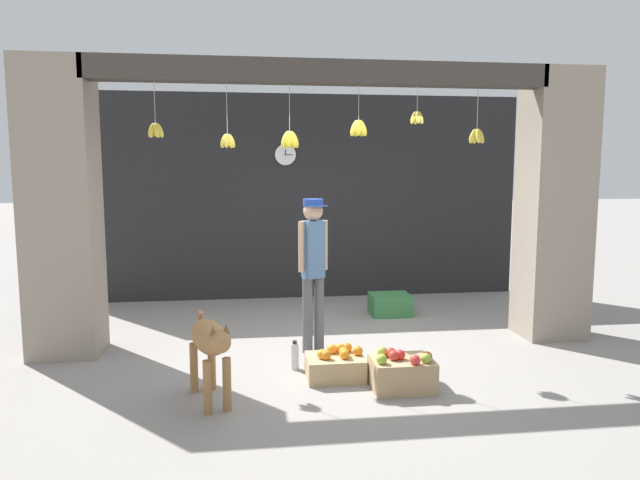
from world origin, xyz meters
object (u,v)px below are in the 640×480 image
Objects in this scene: produce_box_green at (390,304)px; fruit_crate_apples at (402,372)px; dog at (210,342)px; shopkeeper at (313,263)px; wall_clock at (285,155)px; water_bottle at (295,356)px; fruit_crate_oranges at (336,365)px.

fruit_crate_apples is at bearing -101.97° from produce_box_green.
shopkeeper is (1.00, 1.25, 0.44)m from dog.
shopkeeper is at bearing -87.56° from wall_clock.
water_bottle is at bearing 42.98° from shopkeeper.
fruit_crate_apples is 1.10m from water_bottle.
produce_box_green is 2.69m from wall_clock.
water_bottle is at bearing -126.62° from produce_box_green.
wall_clock reaches higher than water_bottle.
fruit_crate_oranges is 0.98× the size of fruit_crate_apples.
fruit_crate_oranges is at bearing -86.25° from wall_clock.
fruit_crate_apples is (1.66, 0.09, -0.37)m from dog.
water_bottle is (-0.24, -0.53, -0.83)m from shopkeeper.
fruit_crate_oranges is 1.87× the size of water_bottle.
wall_clock reaches higher than dog.
water_bottle is (0.76, 0.72, -0.39)m from dog.
fruit_crate_apples is at bearing 97.11° from shopkeeper.
fruit_crate_oranges is 2.49m from produce_box_green.
fruit_crate_oranges is 0.46m from water_bottle.
dog is 3.49m from produce_box_green.
wall_clock is at bearing 149.68° from dog.
wall_clock is (0.13, 3.15, 2.03)m from water_bottle.
wall_clock is at bearing 93.75° from fruit_crate_oranges.
produce_box_green is at bearing 78.03° from fruit_crate_apples.
dog is at bearing -129.61° from produce_box_green.
fruit_crate_oranges reaches higher than water_bottle.
fruit_crate_apples is 4.34m from wall_clock.
fruit_crate_apples reaches higher than fruit_crate_oranges.
fruit_crate_oranges is (1.12, 0.43, -0.40)m from dog.
produce_box_green is at bearing 123.07° from dog.
dog is 0.57× the size of shopkeeper.
fruit_crate_oranges is at bearing -39.42° from water_bottle.
shopkeeper reaches higher than dog.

